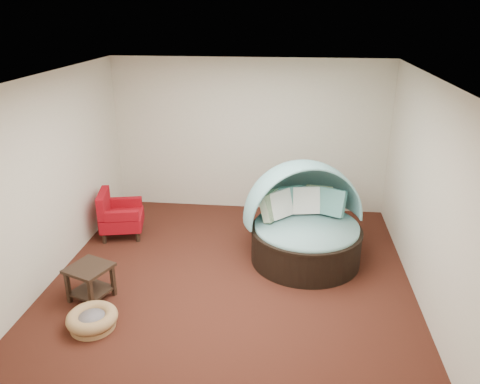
# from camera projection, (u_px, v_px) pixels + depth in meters

# --- Properties ---
(floor) EXTENTS (5.00, 5.00, 0.00)m
(floor) POSITION_uv_depth(u_px,v_px,m) (232.00, 275.00, 6.75)
(floor) COLOR #441B13
(floor) RESTS_ON ground
(wall_back) EXTENTS (5.00, 0.00, 5.00)m
(wall_back) POSITION_uv_depth(u_px,v_px,m) (249.00, 136.00, 8.54)
(wall_back) COLOR beige
(wall_back) RESTS_ON floor
(wall_front) EXTENTS (5.00, 0.00, 5.00)m
(wall_front) POSITION_uv_depth(u_px,v_px,m) (194.00, 288.00, 3.92)
(wall_front) COLOR beige
(wall_front) RESTS_ON floor
(wall_left) EXTENTS (0.00, 5.00, 5.00)m
(wall_left) POSITION_uv_depth(u_px,v_px,m) (54.00, 177.00, 6.49)
(wall_left) COLOR beige
(wall_left) RESTS_ON floor
(wall_right) EXTENTS (0.00, 5.00, 5.00)m
(wall_right) POSITION_uv_depth(u_px,v_px,m) (426.00, 192.00, 5.97)
(wall_right) COLOR beige
(wall_right) RESTS_ON floor
(ceiling) EXTENTS (5.00, 5.00, 0.00)m
(ceiling) POSITION_uv_depth(u_px,v_px,m) (231.00, 77.00, 5.72)
(ceiling) COLOR white
(ceiling) RESTS_ON wall_back
(canopy_daybed) EXTENTS (2.13, 2.10, 1.51)m
(canopy_daybed) POSITION_uv_depth(u_px,v_px,m) (305.00, 216.00, 6.97)
(canopy_daybed) COLOR black
(canopy_daybed) RESTS_ON floor
(pet_basket) EXTENTS (0.65, 0.65, 0.21)m
(pet_basket) POSITION_uv_depth(u_px,v_px,m) (92.00, 319.00, 5.60)
(pet_basket) COLOR olive
(pet_basket) RESTS_ON floor
(red_armchair) EXTENTS (0.81, 0.81, 0.79)m
(red_armchair) POSITION_uv_depth(u_px,v_px,m) (119.00, 215.00, 7.79)
(red_armchair) COLOR black
(red_armchair) RESTS_ON floor
(side_table) EXTENTS (0.65, 0.65, 0.48)m
(side_table) POSITION_uv_depth(u_px,v_px,m) (90.00, 278.00, 6.08)
(side_table) COLOR black
(side_table) RESTS_ON floor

